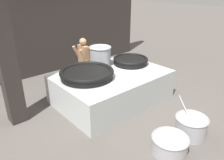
% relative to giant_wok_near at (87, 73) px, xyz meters
% --- Properties ---
extents(ground_plane, '(60.00, 60.00, 0.00)m').
position_rel_giant_wok_near_xyz_m(ground_plane, '(0.66, -0.19, -0.89)').
color(ground_plane, '#56514C').
extents(back_wall, '(7.41, 0.24, 3.76)m').
position_rel_giant_wok_near_xyz_m(back_wall, '(0.66, 2.93, 0.99)').
color(back_wall, '#2D2826').
rests_on(back_wall, ground_plane).
extents(support_pillar, '(0.35, 0.35, 3.76)m').
position_rel_giant_wok_near_xyz_m(support_pillar, '(-1.64, 0.51, 0.99)').
color(support_pillar, '#2D2826').
rests_on(support_pillar, ground_plane).
extents(hearth_platform, '(2.85, 1.97, 0.78)m').
position_rel_giant_wok_near_xyz_m(hearth_platform, '(0.66, -0.19, -0.50)').
color(hearth_platform, '#B2B7B7').
rests_on(hearth_platform, ground_plane).
extents(giant_wok_near, '(1.35, 1.35, 0.21)m').
position_rel_giant_wok_near_xyz_m(giant_wok_near, '(0.00, 0.00, 0.00)').
color(giant_wok_near, black).
rests_on(giant_wok_near, hearth_platform).
extents(giant_wok_far, '(1.00, 1.00, 0.19)m').
position_rel_giant_wok_near_xyz_m(giant_wok_far, '(1.53, 0.00, -0.01)').
color(giant_wok_far, black).
rests_on(giant_wok_far, hearth_platform).
extents(stock_pot, '(0.62, 0.62, 0.55)m').
position_rel_giant_wok_near_xyz_m(stock_pot, '(0.80, 0.48, 0.17)').
color(stock_pot, gray).
rests_on(stock_pot, hearth_platform).
extents(cook, '(0.37, 0.56, 1.49)m').
position_rel_giant_wok_near_xyz_m(cook, '(0.62, 1.06, -0.08)').
color(cook, '#9E7551').
rests_on(cook, ground_plane).
extents(prep_bowl_vegetables, '(0.67, 0.83, 0.68)m').
position_rel_giant_wok_near_xyz_m(prep_bowl_vegetables, '(0.88, -2.42, -0.66)').
color(prep_bowl_vegetables, '#9E9EA3').
rests_on(prep_bowl_vegetables, ground_plane).
extents(prep_bowl_meat, '(0.70, 0.70, 0.34)m').
position_rel_giant_wok_near_xyz_m(prep_bowl_meat, '(0.12, -2.44, -0.71)').
color(prep_bowl_meat, '#9E9EA3').
rests_on(prep_bowl_meat, ground_plane).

